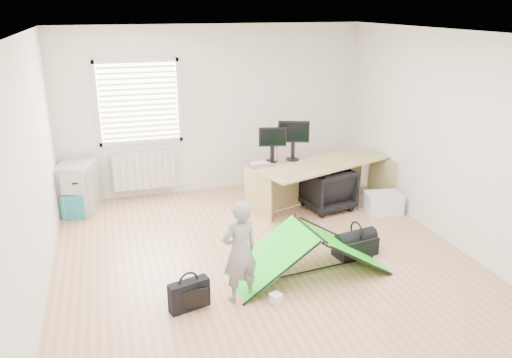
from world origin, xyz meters
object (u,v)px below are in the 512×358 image
object	(u,v)px
desk	(324,186)
laptop_bag	(189,295)
kite	(309,251)
monitor_left	(272,149)
person	(240,251)
filing_cabinet	(78,187)
storage_crate	(383,203)
monitor_right	(293,146)
thermos	(275,153)
office_chair	(327,188)
duffel_bag	(355,246)

from	to	relation	value
desk	laptop_bag	distance (m)	3.20
desk	kite	size ratio (longest dim) A/B	1.17
monitor_left	person	xyz separation A→B (m)	(-1.13, -2.35, -0.36)
filing_cabinet	storage_crate	size ratio (longest dim) A/B	1.42
monitor_right	laptop_bag	xyz separation A→B (m)	(-2.02, -2.37, -0.80)
filing_cabinet	monitor_right	xyz separation A→B (m)	(3.17, -0.69, 0.58)
thermos	laptop_bag	xyz separation A→B (m)	(-1.75, -2.38, -0.70)
desk	monitor_right	size ratio (longest dim) A/B	4.56
filing_cabinet	office_chair	size ratio (longest dim) A/B	1.07
monitor_right	thermos	world-z (taller)	monitor_right
desk	office_chair	size ratio (longest dim) A/B	3.04
desk	filing_cabinet	bearing A→B (deg)	145.79
filing_cabinet	monitor_right	size ratio (longest dim) A/B	1.61
monitor_left	storage_crate	bearing A→B (deg)	-12.43
person	kite	xyz separation A→B (m)	(0.91, 0.30, -0.28)
monitor_left	person	size ratio (longest dim) A/B	0.36
kite	thermos	bearing A→B (deg)	75.97
desk	filing_cabinet	distance (m)	3.72
person	duffel_bag	xyz separation A→B (m)	(1.64, 0.54, -0.45)
kite	laptop_bag	size ratio (longest dim) A/B	4.30
monitor_right	storage_crate	bearing A→B (deg)	-10.44
desk	storage_crate	xyz separation A→B (m)	(0.80, -0.40, -0.22)
person	filing_cabinet	bearing A→B (deg)	-77.59
storage_crate	duffel_bag	world-z (taller)	storage_crate
monitor_left	person	distance (m)	2.63
person	thermos	bearing A→B (deg)	-133.84
thermos	office_chair	distance (m)	0.96
storage_crate	laptop_bag	xyz separation A→B (m)	(-3.23, -1.68, 0.01)
filing_cabinet	thermos	bearing A→B (deg)	6.21
desk	thermos	size ratio (longest dim) A/B	8.23
desk	filing_cabinet	world-z (taller)	filing_cabinet
monitor_right	office_chair	bearing A→B (deg)	-14.04
monitor_right	person	bearing A→B (deg)	-102.96
laptop_bag	filing_cabinet	bearing A→B (deg)	95.17
storage_crate	office_chair	bearing A→B (deg)	152.82
monitor_right	person	xyz separation A→B (m)	(-1.47, -2.34, -0.39)
thermos	duffel_bag	distance (m)	2.01
monitor_left	office_chair	xyz separation A→B (m)	(0.79, -0.31, -0.61)
filing_cabinet	monitor_left	xyz separation A→B (m)	(2.84, -0.68, 0.55)
monitor_left	laptop_bag	bearing A→B (deg)	-113.64
filing_cabinet	monitor_left	bearing A→B (deg)	5.80
monitor_right	office_chair	xyz separation A→B (m)	(0.46, -0.30, -0.63)
office_chair	thermos	bearing A→B (deg)	-33.65
monitor_right	duffel_bag	xyz separation A→B (m)	(0.18, -1.80, -0.84)
person	laptop_bag	distance (m)	0.69
office_chair	duffel_bag	xyz separation A→B (m)	(-0.28, -1.50, -0.20)
monitor_left	duffel_bag	xyz separation A→B (m)	(0.51, -1.81, -0.81)
monitor_left	storage_crate	size ratio (longest dim) A/B	0.77
office_chair	kite	xyz separation A→B (m)	(-1.02, -1.74, -0.04)
monitor_right	storage_crate	distance (m)	1.61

